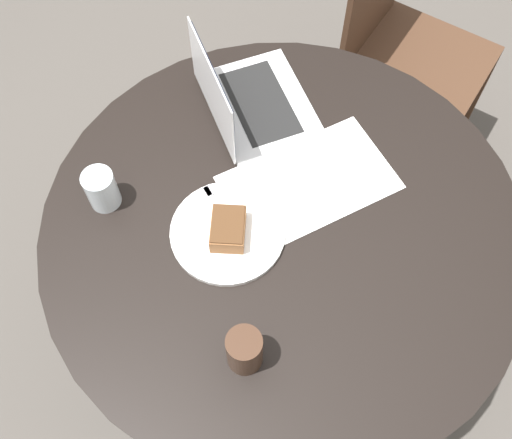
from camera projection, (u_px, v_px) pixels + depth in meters
ground_plane at (275, 325)px, 2.00m from camera, size 12.00×12.00×0.00m
dining_table at (282, 247)px, 1.47m from camera, size 1.11×1.11×0.73m
chair at (402, 47)px, 1.95m from camera, size 0.59×0.59×0.92m
paper_document at (309, 182)px, 1.40m from camera, size 0.45×0.36×0.00m
plate at (228, 232)px, 1.34m from camera, size 0.26×0.26×0.01m
cake_slice at (228, 229)px, 1.31m from camera, size 0.09×0.11×0.05m
fork at (218, 209)px, 1.36m from camera, size 0.08×0.17×0.00m
coffee_glass at (244, 350)px, 1.16m from camera, size 0.07×0.07×0.11m
water_glass at (101, 189)px, 1.34m from camera, size 0.07×0.07×0.10m
laptop at (249, 102)px, 1.48m from camera, size 0.31×0.35×0.21m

